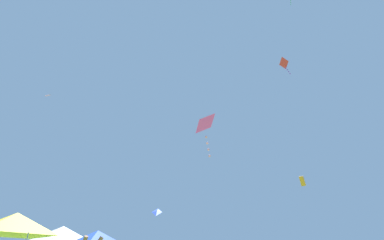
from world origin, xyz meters
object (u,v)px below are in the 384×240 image
object	(u,v)px
kite_red_diamond	(284,64)
kite_magenta_diamond	(205,125)
kite_blue_diamond	(157,212)
canopy_tent_yellow	(14,224)
kite_pink_diamond	(48,95)
kite_orange_box	(302,181)
canopy_tent_blue	(96,239)
canopy_tent_white	(62,234)

from	to	relation	value
kite_red_diamond	kite_magenta_diamond	size ratio (longest dim) A/B	0.67
kite_blue_diamond	kite_magenta_diamond	distance (m)	20.59
canopy_tent_yellow	kite_pink_diamond	size ratio (longest dim) A/B	5.71
kite_red_diamond	kite_pink_diamond	distance (m)	23.48
kite_orange_box	canopy_tent_yellow	bearing A→B (deg)	-155.58
kite_red_diamond	kite_magenta_diamond	distance (m)	10.49
kite_magenta_diamond	kite_blue_diamond	bearing A→B (deg)	97.50
canopy_tent_blue	kite_magenta_diamond	distance (m)	8.69
kite_pink_diamond	canopy_tent_blue	bearing A→B (deg)	-40.01
canopy_tent_blue	kite_magenta_diamond	bearing A→B (deg)	-11.20
canopy_tent_yellow	kite_blue_diamond	distance (m)	20.21
kite_orange_box	kite_blue_diamond	bearing A→B (deg)	156.89
canopy_tent_blue	kite_orange_box	distance (m)	24.34
kite_blue_diamond	kite_orange_box	world-z (taller)	kite_orange_box
kite_magenta_diamond	kite_orange_box	distance (m)	19.39
canopy_tent_blue	kite_magenta_diamond	world-z (taller)	kite_magenta_diamond
canopy_tent_white	kite_blue_diamond	xyz separation A→B (m)	(6.73, 13.11, 3.93)
canopy_tent_blue	canopy_tent_white	world-z (taller)	canopy_tent_white
canopy_tent_blue	kite_magenta_diamond	xyz separation A→B (m)	(5.61, -1.11, 6.54)
canopy_tent_white	kite_magenta_diamond	bearing A→B (deg)	-37.52
kite_orange_box	kite_magenta_diamond	bearing A→B (deg)	-137.46
canopy_tent_white	kite_magenta_diamond	distance (m)	13.20
canopy_tent_yellow	kite_orange_box	world-z (taller)	kite_orange_box
canopy_tent_blue	kite_red_diamond	size ratio (longest dim) A/B	1.63
canopy_tent_yellow	canopy_tent_white	world-z (taller)	canopy_tent_yellow
kite_red_diamond	canopy_tent_white	bearing A→B (deg)	160.01
canopy_tent_yellow	kite_blue_diamond	world-z (taller)	kite_blue_diamond
canopy_tent_white	canopy_tent_blue	bearing A→B (deg)	-58.16
canopy_tent_blue	kite_blue_diamond	size ratio (longest dim) A/B	2.16
kite_pink_diamond	kite_orange_box	bearing A→B (deg)	8.49
canopy_tent_white	kite_magenta_diamond	xyz separation A→B (m)	(9.41, -7.22, 5.81)
canopy_tent_white	kite_red_diamond	size ratio (longest dim) A/B	2.13
kite_red_diamond	kite_blue_diamond	size ratio (longest dim) A/B	1.33
kite_blue_diamond	canopy_tent_yellow	bearing A→B (deg)	-112.31
canopy_tent_blue	canopy_tent_yellow	bearing A→B (deg)	169.26
kite_orange_box	kite_pink_diamond	distance (m)	30.06
canopy_tent_white	kite_orange_box	xyz separation A→B (m)	(23.68, 5.88, 6.57)
canopy_tent_white	kite_pink_diamond	size ratio (longest dim) A/B	5.62
kite_blue_diamond	kite_pink_diamond	distance (m)	19.08
canopy_tent_yellow	canopy_tent_blue	xyz separation A→B (m)	(4.60, -0.87, -0.78)
canopy_tent_yellow	kite_orange_box	size ratio (longest dim) A/B	3.11
kite_orange_box	kite_pink_diamond	world-z (taller)	kite_pink_diamond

